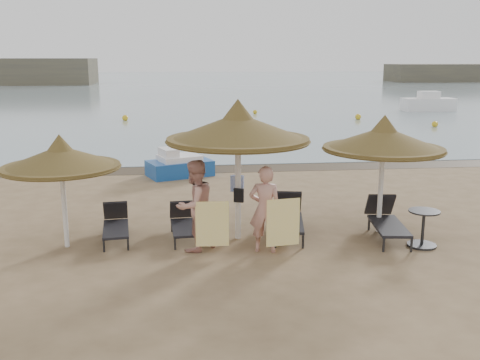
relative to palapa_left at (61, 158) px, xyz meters
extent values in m
plane|color=#907553|center=(4.00, -1.21, -2.01)|extent=(160.00, 160.00, 0.00)
cube|color=#6B8E9B|center=(4.00, 78.79, -2.00)|extent=(200.00, 140.00, 0.03)
cube|color=#473927|center=(4.00, 8.19, -2.01)|extent=(200.00, 1.60, 0.01)
cube|color=white|center=(22.00, 28.79, -1.51)|extent=(4.00, 1.60, 1.00)
cube|color=white|center=(22.00, 28.79, -0.76)|extent=(1.50, 1.00, 0.60)
cylinder|color=white|center=(0.00, 0.00, -1.09)|extent=(0.11, 0.11, 1.85)
cone|color=brown|center=(0.00, 0.00, 0.03)|extent=(2.55, 2.55, 0.48)
cone|color=brown|center=(0.00, 0.00, 0.32)|extent=(0.62, 0.62, 0.40)
cylinder|color=brown|center=(0.00, 0.00, -0.20)|extent=(2.50, 2.50, 0.09)
cylinder|color=white|center=(3.86, 0.15, -0.83)|extent=(0.14, 0.14, 2.36)
cone|color=brown|center=(3.86, 0.15, 0.60)|extent=(3.26, 3.26, 0.62)
cone|color=brown|center=(3.86, 0.15, 0.97)|extent=(0.79, 0.79, 0.51)
cylinder|color=brown|center=(3.86, 0.15, 0.30)|extent=(3.20, 3.20, 0.11)
cylinder|color=white|center=(7.30, 0.27, -0.98)|extent=(0.12, 0.12, 2.07)
cone|color=brown|center=(7.30, 0.27, 0.27)|extent=(2.86, 2.86, 0.54)
cone|color=brown|center=(7.30, 0.27, 0.60)|extent=(0.69, 0.69, 0.44)
cylinder|color=brown|center=(7.30, 0.27, 0.02)|extent=(2.80, 2.80, 0.10)
cylinder|color=#252628|center=(0.87, -0.45, -1.89)|extent=(0.05, 0.05, 0.26)
cylinder|color=#252628|center=(1.38, -0.39, -1.89)|extent=(0.05, 0.05, 0.26)
cylinder|color=#252628|center=(0.73, 0.83, -1.89)|extent=(0.05, 0.05, 0.26)
cylinder|color=#252628|center=(1.24, 0.88, -1.89)|extent=(0.05, 0.05, 0.26)
cube|color=black|center=(1.05, 0.26, -1.73)|extent=(0.71, 1.43, 0.06)
cube|color=black|center=(0.96, 1.07, -1.51)|extent=(0.61, 0.45, 0.52)
cylinder|color=#252628|center=(2.40, -0.48, -1.89)|extent=(0.04, 0.04, 0.25)
cylinder|color=#252628|center=(2.90, -0.44, -1.89)|extent=(0.04, 0.04, 0.25)
cylinder|color=#252628|center=(2.31, 0.78, -1.89)|extent=(0.04, 0.04, 0.25)
cylinder|color=#252628|center=(2.82, 0.82, -1.89)|extent=(0.04, 0.04, 0.25)
cube|color=black|center=(2.61, 0.21, -1.74)|extent=(0.65, 1.38, 0.05)
cube|color=black|center=(2.55, 1.00, -1.52)|extent=(0.58, 0.42, 0.51)
cylinder|color=#252628|center=(4.62, -0.59, -1.86)|extent=(0.05, 0.05, 0.30)
cylinder|color=#252628|center=(5.21, -0.69, -1.86)|extent=(0.05, 0.05, 0.30)
cylinder|color=#252628|center=(4.88, 0.90, -1.86)|extent=(0.05, 0.05, 0.30)
cylinder|color=#252628|center=(5.47, 0.80, -1.86)|extent=(0.05, 0.05, 0.30)
cube|color=black|center=(5.06, 0.16, -1.68)|extent=(0.94, 1.71, 0.06)
cube|color=black|center=(5.22, 1.09, -1.42)|extent=(0.74, 0.57, 0.61)
cylinder|color=#252628|center=(6.90, -1.10, -1.86)|extent=(0.05, 0.05, 0.30)
cylinder|color=#252628|center=(7.50, -1.18, -1.86)|extent=(0.05, 0.05, 0.30)
cylinder|color=#252628|center=(7.10, 0.38, -1.86)|extent=(0.05, 0.05, 0.30)
cylinder|color=#252628|center=(7.70, 0.30, -1.86)|extent=(0.05, 0.05, 0.30)
cube|color=black|center=(7.31, -0.35, -1.68)|extent=(0.87, 1.68, 0.06)
cube|color=black|center=(7.43, 0.58, -1.43)|extent=(0.72, 0.54, 0.61)
cylinder|color=#252628|center=(7.89, -0.85, -1.99)|extent=(0.64, 0.64, 0.05)
cylinder|color=#252628|center=(7.89, -0.85, -1.60)|extent=(0.07, 0.07, 0.78)
cylinder|color=#252628|center=(7.89, -0.85, -1.21)|extent=(0.68, 0.68, 0.03)
imported|color=tan|center=(2.85, -0.51, -0.85)|extent=(1.26, 1.23, 2.32)
imported|color=tan|center=(4.34, -0.77, -0.91)|extent=(1.15, 0.89, 2.20)
cube|color=yellow|center=(3.20, -0.86, -1.33)|extent=(0.71, 0.04, 0.99)
cube|color=yellow|center=(4.69, -1.02, -1.30)|extent=(0.73, 0.13, 1.04)
cube|color=white|center=(3.86, 0.33, -0.75)|extent=(0.32, 0.19, 0.39)
cube|color=black|center=(3.86, -0.01, -0.94)|extent=(0.24, 0.15, 0.32)
cube|color=#184C9C|center=(2.51, 7.11, -1.74)|extent=(2.50, 1.99, 0.55)
cube|color=white|center=(2.51, 7.11, -1.40)|extent=(1.69, 1.52, 0.25)
cube|color=white|center=(2.14, 6.97, -1.17)|extent=(0.78, 1.01, 0.35)
sphere|color=gold|center=(-1.10, 24.53, -1.82)|extent=(0.40, 0.40, 0.40)
sphere|color=gold|center=(8.11, 27.88, -1.86)|extent=(0.32, 0.32, 0.32)
sphere|color=gold|center=(17.89, 19.12, -1.83)|extent=(0.37, 0.37, 0.37)
sphere|color=gold|center=(14.55, 23.47, -1.81)|extent=(0.40, 0.40, 0.40)
camera|label=1|loc=(2.60, -11.66, 2.11)|focal=40.00mm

